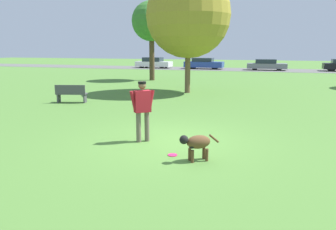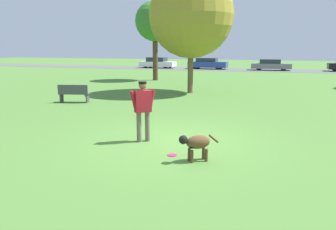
{
  "view_description": "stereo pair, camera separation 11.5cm",
  "coord_description": "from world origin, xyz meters",
  "px_view_note": "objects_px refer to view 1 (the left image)",
  "views": [
    {
      "loc": [
        2.54,
        -8.31,
        2.53
      ],
      "look_at": [
        0.21,
        -0.8,
        0.9
      ],
      "focal_mm": 35.0,
      "sensor_mm": 36.0,
      "label": 1
    },
    {
      "loc": [
        2.65,
        -8.27,
        2.53
      ],
      "look_at": [
        0.21,
        -0.8,
        0.9
      ],
      "focal_mm": 35.0,
      "sensor_mm": 36.0,
      "label": 2
    }
  ],
  "objects_px": {
    "dog": "(196,143)",
    "parked_car_grey": "(267,65)",
    "parked_car_blue": "(204,63)",
    "park_bench": "(71,93)",
    "person": "(142,106)",
    "tree_mid_center": "(188,15)",
    "tree_far_left": "(152,22)",
    "frisbee": "(173,155)",
    "parked_car_white": "(154,63)"
  },
  "relations": [
    {
      "from": "person",
      "to": "parked_car_white",
      "type": "bearing_deg",
      "value": 68.78
    },
    {
      "from": "park_bench",
      "to": "person",
      "type": "bearing_deg",
      "value": 123.75
    },
    {
      "from": "parked_car_blue",
      "to": "park_bench",
      "type": "bearing_deg",
      "value": -91.08
    },
    {
      "from": "parked_car_white",
      "to": "parked_car_grey",
      "type": "distance_m",
      "value": 13.48
    },
    {
      "from": "dog",
      "to": "park_bench",
      "type": "bearing_deg",
      "value": -74.91
    },
    {
      "from": "park_bench",
      "to": "parked_car_grey",
      "type": "bearing_deg",
      "value": -122.3
    },
    {
      "from": "parked_car_grey",
      "to": "park_bench",
      "type": "height_order",
      "value": "parked_car_grey"
    },
    {
      "from": "tree_far_left",
      "to": "parked_car_grey",
      "type": "relative_size",
      "value": 1.39
    },
    {
      "from": "parked_car_grey",
      "to": "tree_mid_center",
      "type": "bearing_deg",
      "value": -102.6
    },
    {
      "from": "parked_car_grey",
      "to": "park_bench",
      "type": "bearing_deg",
      "value": -109.62
    },
    {
      "from": "parked_car_blue",
      "to": "parked_car_grey",
      "type": "distance_m",
      "value": 7.16
    },
    {
      "from": "tree_mid_center",
      "to": "park_bench",
      "type": "bearing_deg",
      "value": -131.07
    },
    {
      "from": "parked_car_grey",
      "to": "tree_far_left",
      "type": "bearing_deg",
      "value": -121.81
    },
    {
      "from": "tree_far_left",
      "to": "dog",
      "type": "bearing_deg",
      "value": -67.0
    },
    {
      "from": "parked_car_blue",
      "to": "park_bench",
      "type": "distance_m",
      "value": 25.76
    },
    {
      "from": "tree_mid_center",
      "to": "parked_car_white",
      "type": "relative_size",
      "value": 1.47
    },
    {
      "from": "dog",
      "to": "parked_car_blue",
      "type": "bearing_deg",
      "value": -114.15
    },
    {
      "from": "tree_mid_center",
      "to": "dog",
      "type": "bearing_deg",
      "value": -75.1
    },
    {
      "from": "person",
      "to": "parked_car_blue",
      "type": "relative_size",
      "value": 0.36
    },
    {
      "from": "dog",
      "to": "parked_car_grey",
      "type": "height_order",
      "value": "parked_car_grey"
    },
    {
      "from": "person",
      "to": "park_bench",
      "type": "xyz_separation_m",
      "value": [
        -5.52,
        4.97,
        -0.52
      ]
    },
    {
      "from": "dog",
      "to": "park_bench",
      "type": "xyz_separation_m",
      "value": [
        -7.24,
        6.07,
        0.03
      ]
    },
    {
      "from": "person",
      "to": "parked_car_grey",
      "type": "bearing_deg",
      "value": 44.35
    },
    {
      "from": "frisbee",
      "to": "tree_mid_center",
      "type": "xyz_separation_m",
      "value": [
        -2.31,
        10.81,
        4.21
      ]
    },
    {
      "from": "person",
      "to": "dog",
      "type": "bearing_deg",
      "value": -72.85
    },
    {
      "from": "tree_far_left",
      "to": "tree_mid_center",
      "type": "height_order",
      "value": "tree_mid_center"
    },
    {
      "from": "parked_car_grey",
      "to": "dog",
      "type": "bearing_deg",
      "value": -93.54
    },
    {
      "from": "tree_far_left",
      "to": "parked_car_white",
      "type": "distance_m",
      "value": 15.88
    },
    {
      "from": "parked_car_grey",
      "to": "parked_car_white",
      "type": "bearing_deg",
      "value": 177.74
    },
    {
      "from": "tree_mid_center",
      "to": "parked_car_grey",
      "type": "relative_size",
      "value": 1.51
    },
    {
      "from": "frisbee",
      "to": "tree_mid_center",
      "type": "distance_m",
      "value": 11.83
    },
    {
      "from": "parked_car_blue",
      "to": "park_bench",
      "type": "height_order",
      "value": "parked_car_blue"
    },
    {
      "from": "frisbee",
      "to": "parked_car_white",
      "type": "relative_size",
      "value": 0.05
    },
    {
      "from": "dog",
      "to": "parked_car_grey",
      "type": "relative_size",
      "value": 0.2
    },
    {
      "from": "dog",
      "to": "park_bench",
      "type": "relative_size",
      "value": 0.59
    },
    {
      "from": "person",
      "to": "tree_far_left",
      "type": "xyz_separation_m",
      "value": [
        -5.58,
        16.12,
        3.45
      ]
    },
    {
      "from": "parked_car_grey",
      "to": "frisbee",
      "type": "bearing_deg",
      "value": -94.68
    },
    {
      "from": "parked_car_white",
      "to": "tree_mid_center",
      "type": "bearing_deg",
      "value": -63.85
    },
    {
      "from": "dog",
      "to": "frisbee",
      "type": "xyz_separation_m",
      "value": [
        -0.62,
        0.21,
        -0.41
      ]
    },
    {
      "from": "tree_far_left",
      "to": "person",
      "type": "bearing_deg",
      "value": -70.9
    },
    {
      "from": "parked_car_white",
      "to": "dog",
      "type": "bearing_deg",
      "value": -67.04
    },
    {
      "from": "person",
      "to": "tree_far_left",
      "type": "bearing_deg",
      "value": 68.72
    },
    {
      "from": "tree_mid_center",
      "to": "park_bench",
      "type": "height_order",
      "value": "tree_mid_center"
    },
    {
      "from": "person",
      "to": "tree_far_left",
      "type": "height_order",
      "value": "tree_far_left"
    },
    {
      "from": "tree_mid_center",
      "to": "parked_car_blue",
      "type": "relative_size",
      "value": 1.43
    },
    {
      "from": "person",
      "to": "tree_mid_center",
      "type": "xyz_separation_m",
      "value": [
        -1.2,
        9.92,
        3.24
      ]
    },
    {
      "from": "frisbee",
      "to": "parked_car_grey",
      "type": "bearing_deg",
      "value": 86.89
    },
    {
      "from": "tree_far_left",
      "to": "tree_mid_center",
      "type": "relative_size",
      "value": 0.92
    },
    {
      "from": "frisbee",
      "to": "parked_car_blue",
      "type": "xyz_separation_m",
      "value": [
        -5.45,
        31.59,
        0.63
      ]
    },
    {
      "from": "tree_mid_center",
      "to": "parked_car_grey",
      "type": "bearing_deg",
      "value": 78.97
    }
  ]
}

